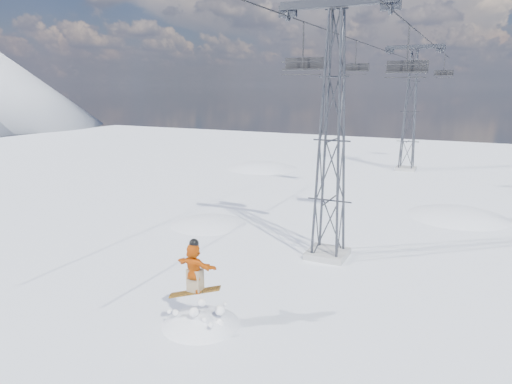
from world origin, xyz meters
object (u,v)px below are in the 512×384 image
Objects in this scene: lift_tower_near at (332,141)px; lift_chair_near at (303,65)px; lift_tower_far at (410,112)px; snowboarder_jump at (202,367)px.

lift_chair_near is at bearing 136.22° from lift_tower_near.
lift_tower_far is at bearing 90.00° from lift_tower_near.
lift_tower_far is at bearing 86.52° from snowboarder_jump.
lift_tower_near reaches higher than snowboarder_jump.
lift_tower_near is 4.60× the size of lift_chair_near.
lift_chair_near reaches higher than snowboarder_jump.
snowboarder_jump is 14.51m from lift_chair_near.
lift_tower_far is (0.00, 25.00, 0.00)m from lift_tower_near.
lift_tower_far is 1.61× the size of snowboarder_jump.
lift_chair_near is (-2.20, -22.89, 3.40)m from lift_tower_far.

